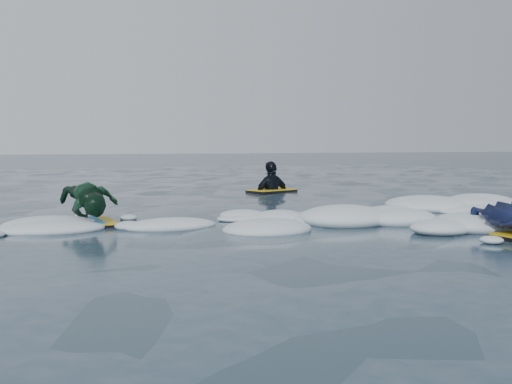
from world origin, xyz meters
TOP-DOWN VIEW (x-y plane):
  - ground at (0.00, 0.00)m, footprint 120.00×120.00m
  - foam_band at (0.00, 1.03)m, footprint 12.00×3.10m
  - prone_child_unit at (-1.95, 2.11)m, footprint 0.67×1.35m
  - waiting_rider_unit at (2.31, 6.02)m, footprint 1.13×0.85m

SIDE VIEW (x-z plane):
  - waiting_rider_unit at x=2.31m, z-range -0.84..0.67m
  - ground at x=0.00m, z-range 0.00..0.00m
  - foam_band at x=0.00m, z-range -0.15..0.15m
  - prone_child_unit at x=-1.95m, z-range 0.01..0.54m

